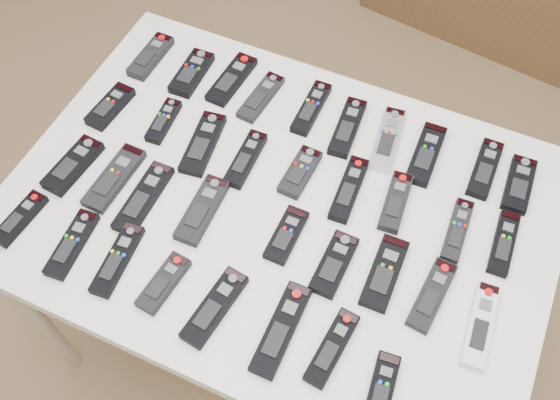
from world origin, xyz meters
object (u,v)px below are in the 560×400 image
at_px(remote_17, 457,231).
at_px(remote_27, 480,325).
at_px(remote_20, 114,178).
at_px(remote_26, 432,295).
at_px(remote_10, 110,106).
at_px(remote_5, 348,127).
at_px(remote_32, 215,307).
at_px(remote_0, 151,56).
at_px(remote_19, 73,165).
at_px(remote_35, 382,389).
at_px(remote_12, 203,143).
at_px(remote_29, 72,244).
at_px(table, 280,217).
at_px(remote_7, 426,154).
at_px(remote_11, 164,121).
at_px(remote_21, 144,198).
at_px(remote_15, 349,189).
at_px(remote_13, 246,159).
at_px(remote_23, 286,235).
at_px(remote_31, 164,283).
at_px(remote_9, 519,184).
at_px(remote_8, 485,169).
at_px(remote_2, 232,79).
at_px(remote_3, 261,97).
at_px(remote_16, 396,202).
at_px(remote_14, 300,172).
at_px(remote_33, 281,329).
at_px(remote_24, 334,264).
at_px(remote_34, 332,348).
at_px(remote_1, 192,73).
at_px(remote_28, 20,218).
at_px(remote_22, 202,210).
at_px(remote_4, 311,108).
at_px(remote_30, 118,259).
at_px(remote_18, 504,243).
at_px(remote_25, 384,273).

distance_m(remote_17, remote_27, 0.22).
distance_m(remote_20, remote_26, 0.77).
xyz_separation_m(remote_10, remote_17, (0.91, 0.01, -0.00)).
distance_m(remote_5, remote_32, 0.57).
relative_size(remote_0, remote_26, 0.95).
xyz_separation_m(remote_19, remote_35, (0.85, -0.20, -0.00)).
bearing_deg(remote_12, remote_20, -136.85).
relative_size(remote_27, remote_29, 1.11).
distance_m(table, remote_27, 0.51).
bearing_deg(remote_7, remote_11, -166.36).
relative_size(remote_10, remote_21, 0.74).
distance_m(remote_12, remote_15, 0.38).
distance_m(remote_13, remote_23, 0.23).
bearing_deg(remote_31, remote_15, 60.54).
height_order(remote_9, remote_21, same).
distance_m(remote_8, remote_27, 0.40).
xyz_separation_m(remote_0, remote_2, (0.24, 0.02, -0.00)).
bearing_deg(remote_3, remote_19, -124.20).
distance_m(remote_11, remote_16, 0.61).
distance_m(remote_10, remote_23, 0.58).
bearing_deg(remote_14, remote_33, -69.78).
relative_size(remote_3, remote_27, 0.89).
bearing_deg(remote_11, remote_27, -18.07).
relative_size(remote_21, remote_35, 1.39).
height_order(remote_16, remote_17, remote_16).
distance_m(remote_16, remote_24, 0.22).
bearing_deg(remote_8, remote_2, 178.97).
bearing_deg(remote_5, remote_31, -114.58).
relative_size(remote_5, remote_15, 1.01).
height_order(remote_2, remote_23, same).
relative_size(remote_5, remote_27, 0.95).
xyz_separation_m(remote_16, remote_17, (0.15, -0.01, -0.00)).
bearing_deg(remote_34, remote_8, 78.83).
xyz_separation_m(remote_17, remote_35, (-0.04, -0.40, 0.00)).
xyz_separation_m(remote_13, remote_34, (0.36, -0.35, -0.00)).
relative_size(remote_17, remote_32, 0.90).
bearing_deg(remote_27, remote_19, 177.00).
relative_size(remote_1, remote_28, 1.07).
xyz_separation_m(remote_22, remote_35, (0.51, -0.22, -0.00)).
bearing_deg(remote_15, remote_11, 176.64).
bearing_deg(remote_0, remote_1, -2.57).
distance_m(remote_15, remote_22, 0.34).
bearing_deg(remote_4, remote_30, -111.26).
bearing_deg(remote_14, remote_18, 3.76).
height_order(remote_19, remote_26, remote_19).
bearing_deg(remote_19, remote_3, 55.35).
height_order(remote_24, remote_25, remote_24).
xyz_separation_m(remote_9, remote_25, (-0.21, -0.35, 0.00)).
bearing_deg(remote_8, remote_35, -95.17).
bearing_deg(remote_3, remote_25, -31.70).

